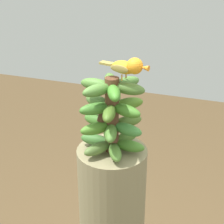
{
  "coord_description": "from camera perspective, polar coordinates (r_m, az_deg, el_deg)",
  "views": [
    {
      "loc": [
        -0.4,
        1.13,
        2.09
      ],
      "look_at": [
        0.0,
        0.0,
        1.54
      ],
      "focal_mm": 58.95,
      "sensor_mm": 36.0,
      "label": 1
    }
  ],
  "objects": [
    {
      "name": "perched_bird",
      "position": [
        1.24,
        2.57,
        7.04
      ],
      "size": [
        0.19,
        0.07,
        0.08
      ],
      "color": "#C68933",
      "rests_on": "banana_bunch"
    },
    {
      "name": "banana_bunch",
      "position": [
        1.33,
        -0.02,
        -0.59
      ],
      "size": [
        0.25,
        0.25,
        0.29
      ],
      "color": "brown",
      "rests_on": "banana_tree"
    }
  ]
}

